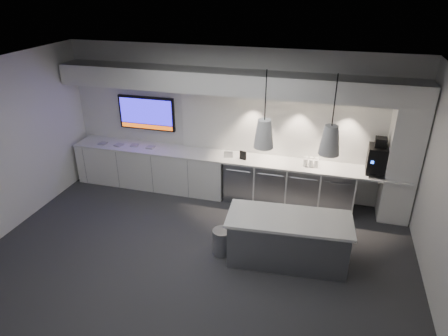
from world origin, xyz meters
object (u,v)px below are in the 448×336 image
(wall_tv, at_px, (147,113))
(bin, at_px, (222,242))
(coffee_machine, at_px, (378,158))
(island, at_px, (288,239))

(wall_tv, height_order, bin, wall_tv)
(bin, height_order, coffee_machine, coffee_machine)
(island, relative_size, bin, 4.43)
(island, bearing_deg, coffee_machine, 49.41)
(wall_tv, relative_size, bin, 2.80)
(island, xyz_separation_m, coffee_machine, (1.36, 1.85, 0.77))
(coffee_machine, bearing_deg, island, -124.18)
(wall_tv, xyz_separation_m, island, (3.33, -2.10, -1.15))
(wall_tv, relative_size, island, 0.63)
(bin, bearing_deg, wall_tv, 136.18)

